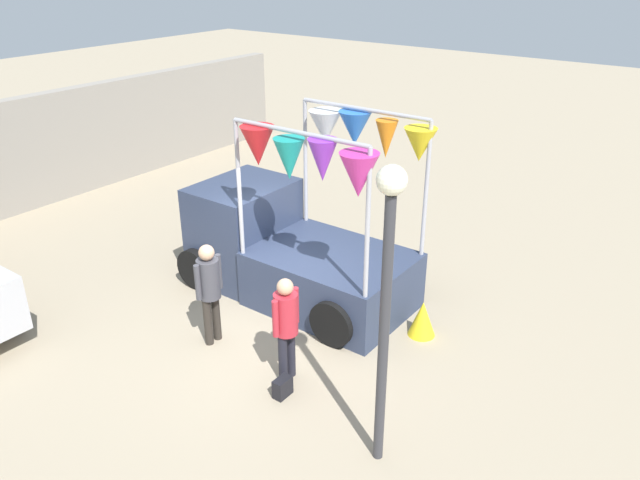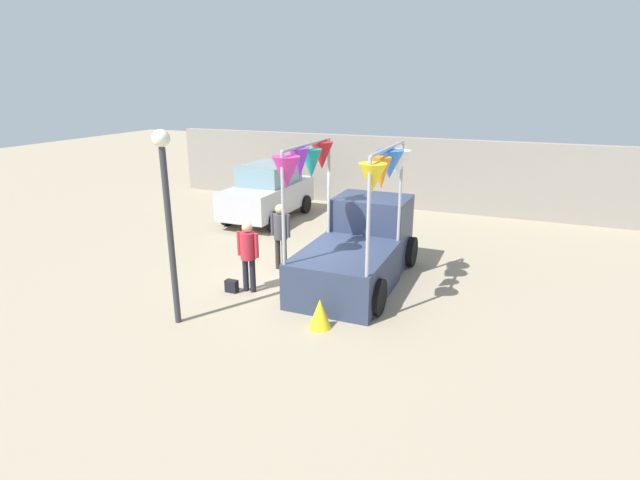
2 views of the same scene
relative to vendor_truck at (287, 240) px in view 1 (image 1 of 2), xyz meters
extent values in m
plane|color=gray|center=(-1.22, -0.59, -0.98)|extent=(60.00, 60.00, 0.00)
cube|color=#2D3851|center=(0.00, -0.96, -0.48)|extent=(1.90, 2.60, 1.00)
cube|color=#2D3851|center=(0.00, 1.04, -0.08)|extent=(1.80, 1.40, 1.80)
cube|color=#8CB2C6|center=(0.00, 1.04, 0.37)|extent=(1.76, 1.37, 0.60)
cylinder|color=black|center=(-0.95, 1.39, -0.60)|extent=(0.22, 0.76, 0.76)
cylinder|color=black|center=(0.95, 1.39, -0.60)|extent=(0.22, 0.76, 0.76)
cylinder|color=black|center=(-0.95, -1.66, -0.60)|extent=(0.22, 0.76, 0.76)
cylinder|color=black|center=(0.95, -1.66, -0.60)|extent=(0.22, 0.76, 0.76)
cylinder|color=#A5A5AD|center=(-0.87, 0.26, 1.16)|extent=(0.07, 0.07, 2.27)
cylinder|color=#A5A5AD|center=(0.87, 0.26, 1.16)|extent=(0.07, 0.07, 2.27)
cylinder|color=#A5A5AD|center=(-0.87, -2.18, 1.16)|extent=(0.07, 0.07, 2.27)
cylinder|color=#A5A5AD|center=(0.87, -2.18, 1.16)|extent=(0.07, 0.07, 2.27)
cylinder|color=#A5A5AD|center=(-0.87, -0.96, 2.29)|extent=(0.07, 2.44, 0.07)
cylinder|color=#A5A5AD|center=(0.87, -0.96, 2.29)|extent=(0.07, 2.44, 0.07)
cone|color=#D83399|center=(-0.87, -2.01, 1.87)|extent=(0.64, 0.64, 0.63)
cone|color=yellow|center=(0.87, -2.01, 1.88)|extent=(0.61, 0.61, 0.54)
cone|color=purple|center=(-0.87, -1.40, 1.96)|extent=(0.58, 0.58, 0.61)
cone|color=orange|center=(0.87, -1.40, 1.87)|extent=(0.51, 0.51, 0.62)
cone|color=teal|center=(-0.87, -0.79, 1.86)|extent=(0.50, 0.50, 0.63)
cone|color=blue|center=(0.87, -0.79, 1.96)|extent=(0.62, 0.62, 0.57)
cone|color=red|center=(-0.87, -0.18, 1.96)|extent=(0.70, 0.70, 0.61)
cone|color=white|center=(0.87, -0.18, 1.88)|extent=(0.77, 0.77, 0.58)
cylinder|color=black|center=(-3.74, 2.80, -0.66)|extent=(0.18, 0.64, 0.64)
cylinder|color=black|center=(-2.13, -1.63, -0.59)|extent=(0.13, 0.13, 0.77)
cylinder|color=black|center=(-1.95, -1.63, -0.59)|extent=(0.13, 0.13, 0.77)
cylinder|color=#B22633|center=(-2.04, -1.63, 0.10)|extent=(0.34, 0.34, 0.61)
sphere|color=tan|center=(-2.04, -1.63, 0.53)|extent=(0.23, 0.23, 0.23)
cylinder|color=#B22633|center=(-2.26, -1.63, 0.13)|extent=(0.09, 0.09, 0.55)
cylinder|color=#B22633|center=(-1.82, -1.63, 0.13)|extent=(0.09, 0.09, 0.55)
cylinder|color=#2D2823|center=(-2.10, -0.10, -0.58)|extent=(0.13, 0.13, 0.80)
cylinder|color=#2D2823|center=(-1.92, -0.10, -0.58)|extent=(0.13, 0.13, 0.80)
cylinder|color=#3F3F47|center=(-2.01, -0.10, 0.14)|extent=(0.34, 0.34, 0.64)
sphere|color=tan|center=(-2.01, -0.10, 0.58)|extent=(0.24, 0.24, 0.24)
cylinder|color=#3F3F47|center=(-2.23, -0.10, 0.18)|extent=(0.09, 0.09, 0.57)
cylinder|color=#3F3F47|center=(-1.79, -0.10, 0.18)|extent=(0.09, 0.09, 0.57)
cube|color=black|center=(-2.39, -1.83, -0.84)|extent=(0.28, 0.16, 0.28)
cylinder|color=#333338|center=(-2.58, -3.50, 0.73)|extent=(0.12, 0.12, 3.42)
sphere|color=#F2EDCC|center=(-2.58, -3.50, 2.60)|extent=(0.32, 0.32, 0.32)
cone|color=yellow|center=(0.11, -2.66, -0.68)|extent=(0.62, 0.62, 0.60)
camera|label=1|loc=(-7.66, -6.38, 4.67)|focal=35.00mm
camera|label=2|loc=(3.41, -10.66, 3.56)|focal=28.00mm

